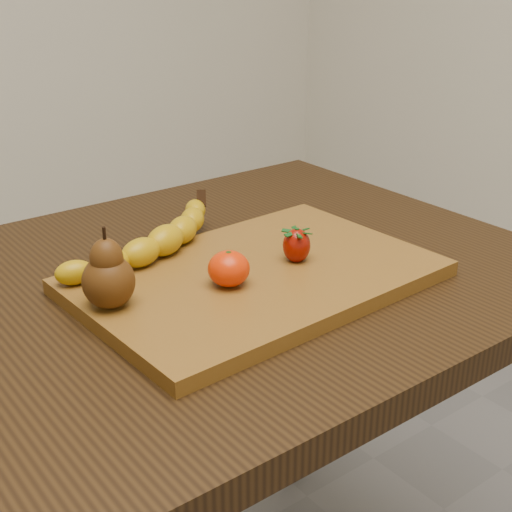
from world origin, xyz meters
TOP-DOWN VIEW (x-y plane):
  - table at (0.00, 0.00)m, footprint 1.00×0.70m
  - cutting_board at (0.07, -0.07)m, footprint 0.46×0.32m
  - banana at (0.01, 0.05)m, footprint 0.27×0.16m
  - pear at (-0.12, -0.04)m, footprint 0.06×0.06m
  - mandarin at (0.02, -0.08)m, footprint 0.06×0.06m
  - strawberry at (0.13, -0.07)m, footprint 0.04×0.04m

SIDE VIEW (x-z plane):
  - table at x=0.00m, z-range 0.28..1.04m
  - cutting_board at x=0.07m, z-range 0.76..0.78m
  - banana at x=0.01m, z-range 0.78..0.82m
  - mandarin at x=0.02m, z-range 0.78..0.82m
  - strawberry at x=0.13m, z-range 0.78..0.83m
  - pear at x=-0.12m, z-range 0.78..0.88m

